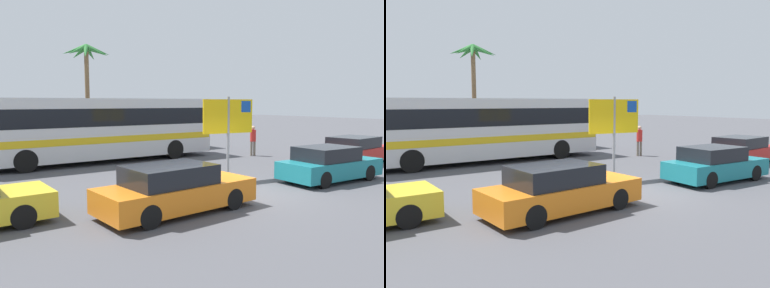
% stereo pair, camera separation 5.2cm
% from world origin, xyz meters
% --- Properties ---
extents(ground, '(120.00, 120.00, 0.00)m').
position_xyz_m(ground, '(0.00, 0.00, 0.00)').
color(ground, '#4C4C51').
extents(bus_front_coach, '(12.03, 2.59, 3.17)m').
position_xyz_m(bus_front_coach, '(-1.44, 9.29, 1.78)').
color(bus_front_coach, silver).
rests_on(bus_front_coach, ground).
extents(bus_rear_coach, '(12.03, 2.59, 3.17)m').
position_xyz_m(bus_rear_coach, '(0.28, 12.85, 1.78)').
color(bus_rear_coach, silver).
rests_on(bus_rear_coach, ground).
extents(ferry_sign, '(2.19, 0.34, 3.20)m').
position_xyz_m(ferry_sign, '(1.04, 2.15, 2.33)').
color(ferry_sign, gray).
rests_on(ferry_sign, ground).
extents(car_orange, '(4.54, 1.99, 1.32)m').
position_xyz_m(car_orange, '(-3.14, -0.57, 0.64)').
color(car_orange, orange).
rests_on(car_orange, ground).
extents(car_red, '(4.62, 2.28, 1.32)m').
position_xyz_m(car_red, '(8.75, 1.69, 0.64)').
color(car_red, red).
rests_on(car_red, ground).
extents(car_teal, '(4.20, 1.88, 1.32)m').
position_xyz_m(car_teal, '(3.97, -0.26, 0.64)').
color(car_teal, '#19757F').
rests_on(car_teal, ground).
extents(pedestrian_near_sign, '(0.32, 0.32, 1.68)m').
position_xyz_m(pedestrian_near_sign, '(6.49, 6.53, 0.99)').
color(pedestrian_near_sign, '#706656').
rests_on(pedestrian_near_sign, ground).
extents(palm_tree_seaside, '(3.42, 3.30, 7.21)m').
position_xyz_m(palm_tree_seaside, '(1.40, 18.72, 5.93)').
color(palm_tree_seaside, brown).
rests_on(palm_tree_seaside, ground).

